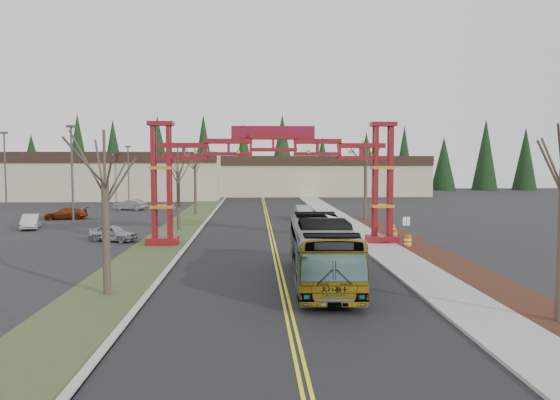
{
  "coord_description": "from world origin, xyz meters",
  "views": [
    {
      "loc": [
        -1.34,
        -21.41,
        6.05
      ],
      "look_at": [
        0.24,
        12.52,
        3.65
      ],
      "focal_mm": 35.0,
      "sensor_mm": 36.0,
      "label": 1
    }
  ],
  "objects": [
    {
      "name": "barrel_north",
      "position": [
        9.84,
        22.15,
        0.46
      ],
      "size": [
        0.49,
        0.49,
        0.92
      ],
      "color": "#CA520B",
      "rests_on": "ground"
    },
    {
      "name": "bare_tree_median_far",
      "position": [
        -8.0,
        40.0,
        5.61
      ],
      "size": [
        3.17,
        3.17,
        7.74
      ],
      "color": "#382D26",
      "rests_on": "ground"
    },
    {
      "name": "curb_left",
      "position": [
        -6.15,
        25.0,
        0.07
      ],
      "size": [
        0.3,
        110.0,
        0.15
      ],
      "primitive_type": "cube",
      "color": "#A3A39E",
      "rests_on": "ground"
    },
    {
      "name": "parked_car_far_a",
      "position": [
        -16.88,
        47.15,
        0.67
      ],
      "size": [
        4.28,
        2.52,
        1.33
      ],
      "primitive_type": "imported",
      "rotation": [
        0.0,
        0.0,
        4.42
      ],
      "color": "#94949B",
      "rests_on": "ground"
    },
    {
      "name": "parked_car_mid_a",
      "position": [
        -21.13,
        36.52,
        0.63
      ],
      "size": [
        4.57,
        2.37,
        1.27
      ],
      "primitive_type": "imported",
      "rotation": [
        0.0,
        0.0,
        4.85
      ],
      "color": "maroon",
      "rests_on": "ground"
    },
    {
      "name": "retail_building_east",
      "position": [
        10.0,
        79.95,
        3.51
      ],
      "size": [
        38.0,
        20.3,
        7.0
      ],
      "color": "#BEB291",
      "rests_on": "ground"
    },
    {
      "name": "conifer_treeline",
      "position": [
        0.25,
        92.0,
        6.49
      ],
      "size": [
        116.1,
        5.6,
        13.0
      ],
      "color": "black",
      "rests_on": "ground"
    },
    {
      "name": "parked_car_near_b",
      "position": [
        -21.46,
        28.26,
        0.66
      ],
      "size": [
        2.39,
        4.21,
        1.31
      ],
      "primitive_type": "imported",
      "rotation": [
        0.0,
        0.0,
        0.27
      ],
      "color": "silver",
      "rests_on": "ground"
    },
    {
      "name": "bare_tree_median_mid",
      "position": [
        -8.0,
        26.4,
        5.15
      ],
      "size": [
        3.15,
        3.15,
        7.26
      ],
      "color": "#382D26",
      "rests_on": "ground"
    },
    {
      "name": "gateway_arch",
      "position": [
        0.0,
        18.0,
        5.98
      ],
      "size": [
        18.2,
        1.6,
        8.9
      ],
      "color": "#5A0B0F",
      "rests_on": "ground"
    },
    {
      "name": "bare_tree_right_far",
      "position": [
        10.0,
        33.9,
        5.63
      ],
      "size": [
        3.44,
        3.44,
        7.93
      ],
      "color": "#382D26",
      "rests_on": "ground"
    },
    {
      "name": "curb_right",
      "position": [
        6.15,
        25.0,
        0.07
      ],
      "size": [
        0.3,
        110.0,
        0.15
      ],
      "primitive_type": "cube",
      "color": "#A3A39E",
      "rests_on": "ground"
    },
    {
      "name": "parked_car_near_a",
      "position": [
        -12.08,
        20.17,
        0.63
      ],
      "size": [
        4.0,
        2.76,
        1.26
      ],
      "primitive_type": "imported",
      "rotation": [
        0.0,
        0.0,
        1.19
      ],
      "color": "#989AA0",
      "rests_on": "ground"
    },
    {
      "name": "landscape_strip",
      "position": [
        10.2,
        10.0,
        0.06
      ],
      "size": [
        2.6,
        50.0,
        0.12
      ],
      "primitive_type": "cube",
      "color": "black",
      "rests_on": "ground"
    },
    {
      "name": "light_pole_mid",
      "position": [
        -32.74,
        48.83,
        5.66
      ],
      "size": [
        0.85,
        0.42,
        9.78
      ],
      "color": "#3F3F44",
      "rests_on": "ground"
    },
    {
      "name": "lane_line_left",
      "position": [
        -0.12,
        25.0,
        0.03
      ],
      "size": [
        0.12,
        100.0,
        0.01
      ],
      "primitive_type": "cube",
      "color": "yellow",
      "rests_on": "road"
    },
    {
      "name": "barrel_mid",
      "position": [
        9.3,
        19.49,
        0.44
      ],
      "size": [
        0.48,
        0.48,
        0.88
      ],
      "color": "#CA520B",
      "rests_on": "ground"
    },
    {
      "name": "barrel_south",
      "position": [
        9.33,
        15.86,
        0.47
      ],
      "size": [
        0.5,
        0.5,
        0.93
      ],
      "color": "#CA520B",
      "rests_on": "ground"
    },
    {
      "name": "road",
      "position": [
        0.0,
        25.0,
        0.01
      ],
      "size": [
        12.0,
        110.0,
        0.02
      ],
      "primitive_type": "cube",
      "color": "black",
      "rests_on": "ground"
    },
    {
      "name": "lane_line_right",
      "position": [
        0.12,
        25.0,
        0.03
      ],
      "size": [
        0.12,
        100.0,
        0.01
      ],
      "primitive_type": "cube",
      "color": "yellow",
      "rests_on": "road"
    },
    {
      "name": "ground",
      "position": [
        0.0,
        0.0,
        0.0
      ],
      "size": [
        200.0,
        200.0,
        0.0
      ],
      "primitive_type": "plane",
      "color": "black",
      "rests_on": "ground"
    },
    {
      "name": "grass_median",
      "position": [
        -8.0,
        25.0,
        0.04
      ],
      "size": [
        4.0,
        110.0,
        0.08
      ],
      "primitive_type": "cube",
      "color": "#354522",
      "rests_on": "ground"
    },
    {
      "name": "light_pole_near",
      "position": [
        -19.11,
        32.61,
        5.54
      ],
      "size": [
        0.83,
        0.42,
        9.58
      ],
      "color": "#3F3F44",
      "rests_on": "ground"
    },
    {
      "name": "light_pole_far",
      "position": [
        -19.63,
        58.6,
        4.81
      ],
      "size": [
        0.72,
        0.36,
        8.31
      ],
      "color": "#3F3F44",
      "rests_on": "ground"
    },
    {
      "name": "sidewalk_right",
      "position": [
        7.6,
        25.0,
        0.08
      ],
      "size": [
        2.6,
        110.0,
        0.14
      ],
      "primitive_type": "cube",
      "color": "gray",
      "rests_on": "ground"
    },
    {
      "name": "transit_bus",
      "position": [
        1.97,
        5.22,
        1.62
      ],
      "size": [
        3.14,
        11.73,
        3.24
      ],
      "primitive_type": "imported",
      "rotation": [
        0.0,
        0.0,
        -0.04
      ],
      "color": "#A8A9AF",
      "rests_on": "ground"
    },
    {
      "name": "silver_sedan",
      "position": [
        3.77,
        34.65,
        0.75
      ],
      "size": [
        1.78,
        4.6,
        1.49
      ],
      "primitive_type": "imported",
      "rotation": [
        0.0,
        0.0,
        0.04
      ],
      "color": "#A5A8AD",
      "rests_on": "ground"
    },
    {
      "name": "street_sign",
      "position": [
        9.19,
        15.82,
        1.59
      ],
      "size": [
        0.5,
        0.1,
        2.2
      ],
      "color": "#3F3F44",
      "rests_on": "ground"
    },
    {
      "name": "bare_tree_median_near",
      "position": [
        -8.0,
        3.17,
        5.17
      ],
      "size": [
        3.42,
        3.42,
        7.45
      ],
      "color": "#382D26",
      "rests_on": "ground"
    },
    {
      "name": "retail_building_west",
      "position": [
        -30.0,
        71.96,
        3.76
      ],
      "size": [
        46.0,
        22.3,
        7.5
      ],
      "color": "#BEB291",
      "rests_on": "ground"
    }
  ]
}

